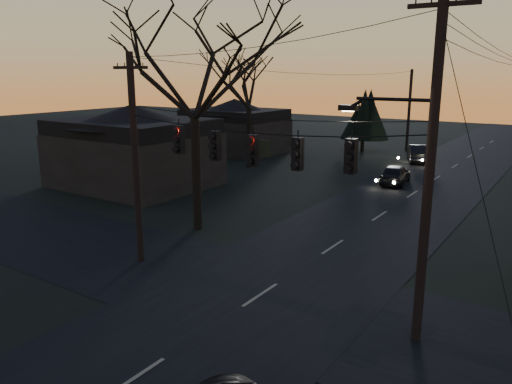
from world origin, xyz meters
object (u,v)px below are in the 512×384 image
Objects in this scene: utility_pole_far_l at (406,151)px; sedan_oncoming_a at (395,174)px; bare_tree_left at (194,72)px; utility_pole_left at (141,261)px; utility_pole_right at (415,340)px; sedan_oncoming_b at (418,153)px.

sedan_oncoming_a is at bearing -75.52° from utility_pole_far_l.
bare_tree_left is 2.70× the size of sedan_oncoming_a.
utility_pole_far_l is at bearing 90.00° from utility_pole_left.
utility_pole_left is (-11.50, 0.00, 0.00)m from utility_pole_right.
utility_pole_right is 2.45× the size of sedan_oncoming_a.
utility_pole_far_l is 6.38m from sedan_oncoming_b.
utility_pole_left is 1.06× the size of utility_pole_far_l.
sedan_oncoming_a is (-7.47, 20.41, 0.70)m from utility_pole_right.
bare_tree_left is at bearing -91.63° from utility_pole_far_l.
utility_pole_left is at bearing -79.37° from bare_tree_left.
utility_pole_far_l is (-11.50, 36.00, 0.00)m from utility_pole_right.
utility_pole_far_l reaches higher than sedan_oncoming_b.
utility_pole_right reaches higher than sedan_oncoming_a.
utility_pole_right is 0.91× the size of bare_tree_left.
sedan_oncoming_a is at bearing 75.77° from sedan_oncoming_b.
bare_tree_left reaches higher than utility_pole_right.
sedan_oncoming_b is at bearing 81.79° from bare_tree_left.
utility_pole_left reaches higher than utility_pole_far_l.
sedan_oncoming_b is at bearing -89.70° from sedan_oncoming_a.
utility_pole_right is 37.79m from utility_pole_far_l.
utility_pole_far_l is at bearing -82.27° from sedan_oncoming_a.
utility_pole_right is 1.18× the size of utility_pole_left.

